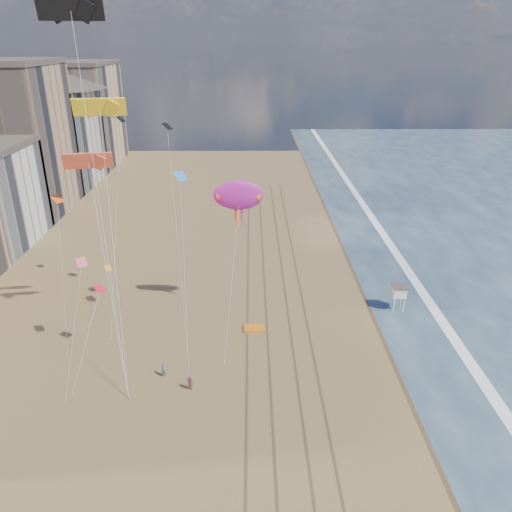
{
  "coord_description": "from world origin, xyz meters",
  "views": [
    {
      "loc": [
        -0.66,
        -26.5,
        32.5
      ],
      "look_at": [
        -0.13,
        26.0,
        9.5
      ],
      "focal_mm": 35.0,
      "sensor_mm": 36.0,
      "label": 1
    }
  ],
  "objects_px": {
    "lifeguard_stand": "(399,291)",
    "kite_flyer_a": "(164,370)",
    "kite_flyer_b": "(190,384)",
    "show_kite": "(239,196)",
    "grounded_kite": "(254,328)"
  },
  "relations": [
    {
      "from": "grounded_kite",
      "to": "kite_flyer_b",
      "type": "height_order",
      "value": "kite_flyer_b"
    },
    {
      "from": "lifeguard_stand",
      "to": "show_kite",
      "type": "xyz_separation_m",
      "value": [
        -20.39,
        -1.61,
        13.3
      ]
    },
    {
      "from": "show_kite",
      "to": "lifeguard_stand",
      "type": "bearing_deg",
      "value": 4.52
    },
    {
      "from": "show_kite",
      "to": "kite_flyer_b",
      "type": "bearing_deg",
      "value": -108.25
    },
    {
      "from": "lifeguard_stand",
      "to": "show_kite",
      "type": "relative_size",
      "value": 0.18
    },
    {
      "from": "kite_flyer_b",
      "to": "kite_flyer_a",
      "type": "bearing_deg",
      "value": 169.7
    },
    {
      "from": "lifeguard_stand",
      "to": "kite_flyer_a",
      "type": "distance_m",
      "value": 31.35
    },
    {
      "from": "lifeguard_stand",
      "to": "kite_flyer_b",
      "type": "xyz_separation_m",
      "value": [
        -25.14,
        -16.0,
        -1.87
      ]
    },
    {
      "from": "kite_flyer_a",
      "to": "kite_flyer_b",
      "type": "height_order",
      "value": "kite_flyer_b"
    },
    {
      "from": "lifeguard_stand",
      "to": "grounded_kite",
      "type": "height_order",
      "value": "lifeguard_stand"
    },
    {
      "from": "lifeguard_stand",
      "to": "kite_flyer_b",
      "type": "height_order",
      "value": "lifeguard_stand"
    },
    {
      "from": "grounded_kite",
      "to": "show_kite",
      "type": "height_order",
      "value": "show_kite"
    },
    {
      "from": "grounded_kite",
      "to": "kite_flyer_a",
      "type": "relative_size",
      "value": 1.59
    },
    {
      "from": "kite_flyer_a",
      "to": "kite_flyer_b",
      "type": "bearing_deg",
      "value": -35.38
    },
    {
      "from": "kite_flyer_a",
      "to": "kite_flyer_b",
      "type": "distance_m",
      "value": 3.72
    }
  ]
}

